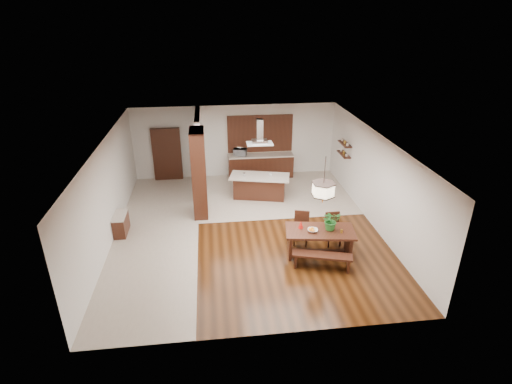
{
  "coord_description": "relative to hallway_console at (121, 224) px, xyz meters",
  "views": [
    {
      "loc": [
        -1.01,
        -10.82,
        6.25
      ],
      "look_at": [
        0.3,
        0.0,
        1.25
      ],
      "focal_mm": 28.0,
      "sensor_mm": 36.0,
      "label": 1
    }
  ],
  "objects": [
    {
      "name": "microwave",
      "position": [
        3.98,
        4.0,
        0.78
      ],
      "size": [
        0.59,
        0.48,
        0.28
      ],
      "primitive_type": "imported",
      "rotation": [
        0.0,
        0.0,
        -0.29
      ],
      "color": "#B7BABE",
      "rests_on": "rear_counter"
    },
    {
      "name": "rear_counter",
      "position": [
        4.81,
        4.0,
        0.16
      ],
      "size": [
        2.6,
        0.62,
        0.95
      ],
      "color": "black",
      "rests_on": "ground"
    },
    {
      "name": "island_cup",
      "position": [
        4.89,
        1.94,
        0.6
      ],
      "size": [
        0.13,
        0.13,
        0.1
      ],
      "primitive_type": "imported",
      "rotation": [
        0.0,
        0.0,
        -0.08
      ],
      "color": "silver",
      "rests_on": "kitchen_island"
    },
    {
      "name": "tile_kitchen",
      "position": [
        5.06,
        2.3,
        -0.31
      ],
      "size": [
        5.5,
        4.0,
        0.01
      ],
      "primitive_type": "cube",
      "color": "#C2B2A2",
      "rests_on": "ground"
    },
    {
      "name": "tile_hallway",
      "position": [
        1.06,
        -0.2,
        -0.31
      ],
      "size": [
        2.5,
        9.0,
        0.01
      ],
      "primitive_type": "cube",
      "color": "#C2B2A2",
      "rests_on": "ground"
    },
    {
      "name": "gold_ornament",
      "position": [
        6.21,
        -2.06,
        0.51
      ],
      "size": [
        0.08,
        0.08,
        0.09
      ],
      "primitive_type": "cylinder",
      "rotation": [
        0.0,
        0.0,
        -0.35
      ],
      "color": "gold",
      "rests_on": "dining_table"
    },
    {
      "name": "kitchen_window",
      "position": [
        4.81,
        4.26,
        1.44
      ],
      "size": [
        2.6,
        0.08,
        1.5
      ],
      "primitive_type": "cube",
      "color": "brown",
      "rests_on": "room_shell"
    },
    {
      "name": "dining_chair_left",
      "position": [
        5.3,
        -1.23,
        0.17
      ],
      "size": [
        0.53,
        0.53,
        0.97
      ],
      "primitive_type": null,
      "rotation": [
        0.0,
        0.0,
        -0.29
      ],
      "color": "black",
      "rests_on": "ground"
    },
    {
      "name": "partition_pier",
      "position": [
        2.41,
        1.0,
        1.14
      ],
      "size": [
        0.45,
        1.0,
        2.9
      ],
      "primitive_type": "cube",
      "color": "black",
      "rests_on": "ground"
    },
    {
      "name": "foliage_plant",
      "position": [
        5.96,
        -1.85,
        0.74
      ],
      "size": [
        0.54,
        0.48,
        0.55
      ],
      "primitive_type": "imported",
      "rotation": [
        0.0,
        0.0,
        0.11
      ],
      "color": "#246D27",
      "rests_on": "dining_table"
    },
    {
      "name": "fruit_bowl",
      "position": [
        5.45,
        -1.9,
        0.49
      ],
      "size": [
        0.32,
        0.32,
        0.07
      ],
      "primitive_type": "imported",
      "rotation": [
        0.0,
        0.0,
        -0.2
      ],
      "color": "beige",
      "rests_on": "dining_table"
    },
    {
      "name": "hallway_console",
      "position": [
        0.0,
        0.0,
        0.0
      ],
      "size": [
        0.37,
        0.88,
        0.63
      ],
      "primitive_type": "cube",
      "color": "black",
      "rests_on": "ground"
    },
    {
      "name": "shelf_upper",
      "position": [
        7.68,
        2.4,
        1.49
      ],
      "size": [
        0.26,
        0.9,
        0.04
      ],
      "primitive_type": "cube",
      "color": "black",
      "rests_on": "room_shell"
    },
    {
      "name": "dining_chair_right",
      "position": [
        6.22,
        -1.37,
        0.16
      ],
      "size": [
        0.42,
        0.42,
        0.95
      ],
      "primitive_type": null,
      "rotation": [
        0.0,
        0.0,
        0.01
      ],
      "color": "black",
      "rests_on": "ground"
    },
    {
      "name": "dining_table",
      "position": [
        5.67,
        -1.86,
        0.26
      ],
      "size": [
        1.98,
        1.2,
        0.78
      ],
      "rotation": [
        0.0,
        0.0,
        -0.15
      ],
      "color": "black",
      "rests_on": "ground"
    },
    {
      "name": "pendant_lantern",
      "position": [
        5.67,
        -1.86,
        1.93
      ],
      "size": [
        0.64,
        0.64,
        1.31
      ],
      "primitive_type": null,
      "color": "#FFECC3",
      "rests_on": "room_shell"
    },
    {
      "name": "kitchen_island",
      "position": [
        4.51,
        2.03,
        0.13
      ],
      "size": [
        2.24,
        1.38,
        0.86
      ],
      "rotation": [
        0.0,
        0.0,
        -0.24
      ],
      "color": "black",
      "rests_on": "ground"
    },
    {
      "name": "hallway_doorway",
      "position": [
        1.11,
        4.2,
        0.74
      ],
      "size": [
        1.1,
        0.2,
        2.1
      ],
      "primitive_type": "cube",
      "color": "black",
      "rests_on": "ground"
    },
    {
      "name": "range_hood",
      "position": [
        4.51,
        2.03,
        2.15
      ],
      "size": [
        0.9,
        0.55,
        0.87
      ],
      "primitive_type": null,
      "color": "silver",
      "rests_on": "room_shell"
    },
    {
      "name": "room_shell",
      "position": [
        3.81,
        -0.2,
        1.75
      ],
      "size": [
        9.0,
        9.04,
        2.92
      ],
      "color": "#321809",
      "rests_on": "ground"
    },
    {
      "name": "shelf_lower",
      "position": [
        7.68,
        2.4,
        1.08
      ],
      "size": [
        0.26,
        0.9,
        0.04
      ],
      "primitive_type": "cube",
      "color": "black",
      "rests_on": "room_shell"
    },
    {
      "name": "dining_bench",
      "position": [
        5.57,
        -2.53,
        -0.1
      ],
      "size": [
        1.59,
        0.77,
        0.44
      ],
      "primitive_type": null,
      "rotation": [
        0.0,
        0.0,
        -0.29
      ],
      "color": "black",
      "rests_on": "ground"
    },
    {
      "name": "partition_stub",
      "position": [
        2.41,
        3.1,
        1.14
      ],
      "size": [
        0.18,
        2.4,
        2.9
      ],
      "primitive_type": "cube",
      "color": "silver",
      "rests_on": "ground"
    },
    {
      "name": "napkin_cone",
      "position": [
        5.17,
        -1.68,
        0.57
      ],
      "size": [
        0.15,
        0.15,
        0.21
      ],
      "primitive_type": "cone",
      "rotation": [
        0.0,
        0.0,
        0.08
      ],
      "color": "red",
      "rests_on": "dining_table"
    },
    {
      "name": "soffit_band",
      "position": [
        3.81,
        -0.2,
        2.57
      ],
      "size": [
        8.0,
        9.0,
        0.02
      ],
      "primitive_type": "cube",
      "color": "#39190E",
      "rests_on": "room_shell"
    }
  ]
}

